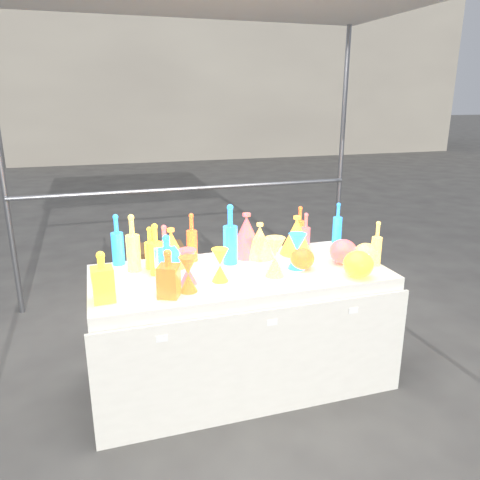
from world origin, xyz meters
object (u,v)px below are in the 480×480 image
object	(u,v)px
hourglass_0	(188,274)
display_table	(240,327)
bottle_0	(150,248)
globe_0	(358,266)
lampshade_0	(172,247)
cardboard_box_closed	(158,265)
decanter_0	(102,276)

from	to	relation	value
hourglass_0	display_table	bearing A→B (deg)	29.56
bottle_0	globe_0	bearing A→B (deg)	-24.22
display_table	hourglass_0	xyz separation A→B (m)	(-0.36, -0.21, 0.48)
bottle_0	lampshade_0	size ratio (longest dim) A/B	1.09
hourglass_0	globe_0	distance (m)	1.01
cardboard_box_closed	hourglass_0	world-z (taller)	hourglass_0
bottle_0	decanter_0	bearing A→B (deg)	-125.41
decanter_0	lampshade_0	distance (m)	0.60
display_table	bottle_0	xyz separation A→B (m)	(-0.51, 0.22, 0.51)
cardboard_box_closed	display_table	bearing A→B (deg)	-80.40
display_table	globe_0	bearing A→B (deg)	-24.90
bottle_0	cardboard_box_closed	bearing A→B (deg)	81.72
globe_0	lampshade_0	xyz separation A→B (m)	(-1.02, 0.52, 0.05)
display_table	globe_0	size ratio (longest dim) A/B	10.33
cardboard_box_closed	decanter_0	world-z (taller)	decanter_0
decanter_0	lampshade_0	bearing A→B (deg)	40.73
cardboard_box_closed	bottle_0	bearing A→B (deg)	-97.55
lampshade_0	globe_0	bearing A→B (deg)	-6.88
cardboard_box_closed	hourglass_0	distance (m)	2.13
bottle_0	decanter_0	distance (m)	0.51
display_table	decanter_0	xyz separation A→B (m)	(-0.81, -0.20, 0.51)
decanter_0	hourglass_0	distance (m)	0.45
bottle_0	decanter_0	world-z (taller)	decanter_0
display_table	bottle_0	bearing A→B (deg)	156.62
hourglass_0	globe_0	bearing A→B (deg)	-5.08
display_table	bottle_0	size ratio (longest dim) A/B	6.84
display_table	globe_0	xyz separation A→B (m)	(0.64, -0.30, 0.45)
display_table	lampshade_0	xyz separation A→B (m)	(-0.38, 0.23, 0.50)
cardboard_box_closed	hourglass_0	size ratio (longest dim) A/B	2.61
globe_0	lampshade_0	world-z (taller)	lampshade_0
globe_0	lampshade_0	bearing A→B (deg)	152.81
cardboard_box_closed	hourglass_0	xyz separation A→B (m)	(-0.08, -2.02, 0.66)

